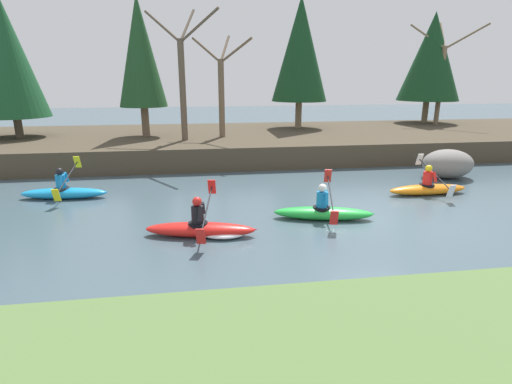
% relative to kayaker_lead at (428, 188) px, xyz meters
% --- Properties ---
extents(ground_plane, '(90.00, 90.00, 0.00)m').
position_rel_kayaker_lead_xyz_m(ground_plane, '(-2.57, -1.87, -0.22)').
color(ground_plane, '#425660').
extents(riverbank_far, '(44.00, 9.35, 0.99)m').
position_rel_kayaker_lead_xyz_m(riverbank_far, '(-2.57, 8.90, 0.27)').
color(riverbank_far, '#473D2D').
rests_on(riverbank_far, ground).
extents(conifer_tree_left, '(3.11, 3.11, 6.43)m').
position_rel_kayaker_lead_xyz_m(conifer_tree_left, '(-16.00, 8.86, 4.45)').
color(conifer_tree_left, brown).
rests_on(conifer_tree_left, riverbank_far).
extents(conifer_tree_mid_left, '(2.24, 2.24, 6.43)m').
position_rel_kayaker_lead_xyz_m(conifer_tree_mid_left, '(-10.01, 8.31, 4.67)').
color(conifer_tree_mid_left, brown).
rests_on(conifer_tree_mid_left, riverbank_far).
extents(conifer_tree_centre, '(3.05, 3.05, 6.96)m').
position_rel_kayaker_lead_xyz_m(conifer_tree_centre, '(-1.82, 10.49, 4.98)').
color(conifer_tree_centre, '#7A664C').
rests_on(conifer_tree_centre, riverbank_far).
extents(conifer_tree_mid_right, '(3.70, 3.70, 6.55)m').
position_rel_kayaker_lead_xyz_m(conifer_tree_mid_right, '(6.79, 11.95, 4.73)').
color(conifer_tree_mid_right, '#7A664C').
rests_on(conifer_tree_mid_right, riverbank_far).
extents(bare_tree_upstream, '(3.23, 3.19, 5.83)m').
position_rel_kayaker_lead_xyz_m(bare_tree_upstream, '(-8.08, 6.84, 3.51)').
color(bare_tree_upstream, brown).
rests_on(bare_tree_upstream, riverbank_far).
extents(bare_tree_mid_upstream, '(2.67, 2.64, 4.76)m').
position_rel_kayaker_lead_xyz_m(bare_tree_mid_upstream, '(-6.31, 7.67, 3.01)').
color(bare_tree_mid_upstream, brown).
rests_on(bare_tree_mid_upstream, riverbank_far).
extents(bare_tree_mid_downstream, '(3.35, 3.31, 6.06)m').
position_rel_kayaker_lead_xyz_m(bare_tree_mid_downstream, '(7.12, 11.20, 3.62)').
color(bare_tree_mid_downstream, '#7A664C').
rests_on(bare_tree_mid_downstream, riverbank_far).
extents(kayaker_lead, '(2.77, 2.06, 1.20)m').
position_rel_kayaker_lead_xyz_m(kayaker_lead, '(0.00, 0.00, 0.00)').
color(kayaker_lead, orange).
rests_on(kayaker_lead, ground).
extents(kayaker_middle, '(2.79, 2.05, 1.20)m').
position_rel_kayaker_lead_xyz_m(kayaker_middle, '(-4.19, -1.82, 0.00)').
color(kayaker_middle, green).
rests_on(kayaker_middle, ground).
extents(kayaker_trailing, '(2.79, 2.06, 1.20)m').
position_rel_kayaker_lead_xyz_m(kayaker_trailing, '(-7.47, -2.57, -0.02)').
color(kayaker_trailing, red).
rests_on(kayaker_trailing, ground).
extents(kayaker_far_back, '(2.79, 2.07, 1.20)m').
position_rel_kayaker_lead_xyz_m(kayaker_far_back, '(-11.87, 1.32, 0.00)').
color(kayaker_far_back, '#1993D6').
rests_on(kayaker_far_back, ground).
extents(boulder_midstream, '(1.95, 1.53, 1.10)m').
position_rel_kayaker_lead_xyz_m(boulder_midstream, '(1.99, 2.04, 0.33)').
color(boulder_midstream, gray).
rests_on(boulder_midstream, ground).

